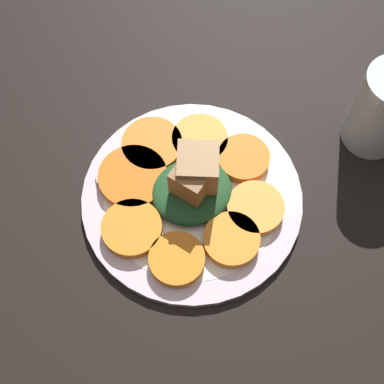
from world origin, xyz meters
TOP-DOWN VIEW (x-y plane):
  - table_slab at (0.00, 0.00)cm, footprint 120.00×120.00cm
  - plate at (0.00, 0.00)cm, footprint 27.12×27.12cm
  - carrot_slice_0 at (-1.78, 7.34)cm, footprint 6.68×6.68cm
  - carrot_slice_1 at (-6.15, 4.87)cm, footprint 6.88×6.88cm
  - carrot_slice_2 at (-7.84, -1.83)cm, footprint 6.56×6.56cm
  - carrot_slice_3 at (-3.95, -6.50)cm, footprint 7.15×7.15cm
  - carrot_slice_4 at (1.90, -8.26)cm, footprint 7.70×7.70cm
  - carrot_slice_5 at (5.77, -4.92)cm, footprint 8.52×8.52cm
  - carrot_slice_6 at (8.33, 1.35)cm, footprint 7.15×7.15cm
  - carrot_slice_7 at (4.96, 6.97)cm, footprint 6.50×6.50cm
  - center_pile at (-0.46, -0.29)cm, footprint 9.81×8.83cm
  - fork at (-0.25, -4.83)cm, footprint 19.88×5.05cm
  - water_glass at (-25.12, 0.84)cm, footprint 7.53×7.53cm

SIDE VIEW (x-z plane):
  - table_slab at x=0.00cm, z-range 0.00..2.00cm
  - plate at x=0.00cm, z-range 1.99..3.04cm
  - fork at x=-0.25cm, z-range 3.10..3.50cm
  - carrot_slice_0 at x=-1.78cm, z-range 3.10..4.41cm
  - carrot_slice_1 at x=-6.15cm, z-range 3.10..4.41cm
  - carrot_slice_2 at x=-7.84cm, z-range 3.10..4.41cm
  - carrot_slice_3 at x=-3.95cm, z-range 3.10..4.41cm
  - carrot_slice_4 at x=1.90cm, z-range 3.10..4.41cm
  - carrot_slice_5 at x=5.77cm, z-range 3.10..4.41cm
  - carrot_slice_6 at x=8.33cm, z-range 3.10..4.41cm
  - carrot_slice_7 at x=4.96cm, z-range 3.10..4.41cm
  - center_pile at x=-0.46cm, z-range 2.48..9.55cm
  - water_glass at x=-25.12cm, z-range 2.00..13.81cm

